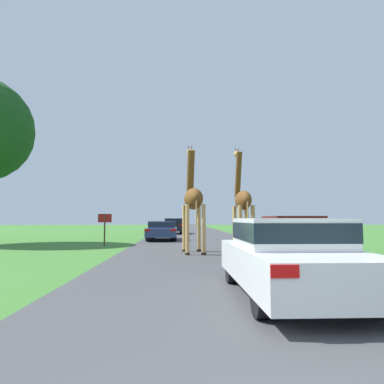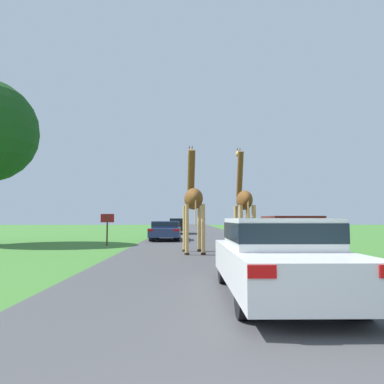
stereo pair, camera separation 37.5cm
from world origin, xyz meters
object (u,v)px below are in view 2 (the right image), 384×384
Objects in this scene: car_queue_right at (166,230)px; sign_post at (107,223)px; giraffe_near_road at (193,198)px; car_lead_maroon at (277,255)px; car_far_ahead at (291,236)px; giraffe_companion at (244,201)px; car_queue_left at (179,225)px.

sign_post is (-2.78, -4.63, 0.48)m from car_queue_right.
giraffe_near_road is 1.07× the size of car_lead_maroon.
car_queue_right is 1.01× the size of car_far_ahead.
giraffe_companion is 1.11× the size of car_far_ahead.
car_lead_maroon is at bearing -96.97° from giraffe_companion.
giraffe_companion is at bearing -59.89° from car_queue_right.
giraffe_near_road is 1.05× the size of car_far_ahead.
giraffe_near_road is at bearing -40.94° from sign_post.
car_queue_left is at bearing 88.97° from giraffe_near_road.
giraffe_companion reaches higher than sign_post.
giraffe_companion is 8.16m from car_queue_right.
giraffe_near_road is 2.82m from giraffe_companion.
giraffe_near_road is 1.07× the size of car_queue_left.
car_queue_right is at bearing 100.45° from car_lead_maroon.
giraffe_companion is (2.36, 1.54, -0.06)m from giraffe_near_road.
car_queue_left is at bearing 101.88° from car_far_ahead.
giraffe_near_road is at bearing 143.54° from car_far_ahead.
giraffe_near_road reaches higher than car_lead_maroon.
giraffe_near_road reaches higher than car_queue_left.
car_queue_left is (-3.39, 16.68, -1.43)m from giraffe_companion.
sign_post is at bearing 160.16° from giraffe_companion.
giraffe_companion is 9.70m from car_lead_maroon.
car_lead_maroon is 0.99× the size of car_far_ahead.
car_lead_maroon is 26.33m from car_queue_left.
car_far_ahead is at bearing -40.70° from giraffe_near_road.
sign_post is at bearing -120.96° from car_queue_right.
giraffe_companion is 4.35m from car_far_ahead.
car_lead_maroon is at bearing -63.85° from sign_post.
giraffe_companion is 7.25m from sign_post.
giraffe_companion is 1.13× the size of car_queue_left.
sign_post is at bearing 134.82° from giraffe_near_road.
sign_post is at bearing -103.35° from car_queue_left.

